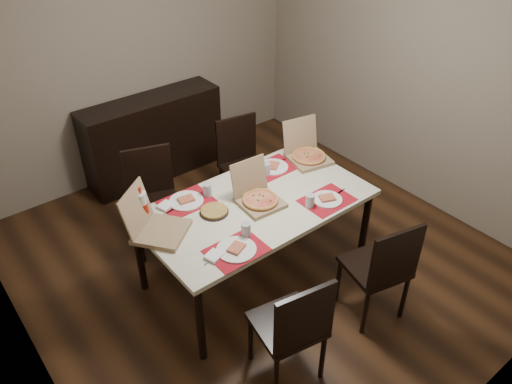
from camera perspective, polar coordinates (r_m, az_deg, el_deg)
ground at (r=4.54m, az=0.07°, el=-7.42°), size 3.80×4.00×0.02m
room_walls at (r=3.92m, az=-4.01°, el=15.30°), size 3.84×4.02×2.62m
sideboard at (r=5.52m, az=-11.61°, el=6.13°), size 1.50×0.40×0.90m
dining_table at (r=3.94m, az=-0.00°, el=-1.99°), size 1.80×1.00×0.75m
chair_near_left at (r=3.32m, az=4.29°, el=-15.04°), size 0.49×0.49×0.93m
chair_near_right at (r=3.80m, az=14.18°, el=-8.30°), size 0.51×0.51×0.93m
chair_far_left at (r=4.48m, az=-11.70°, el=-0.36°), size 0.53×0.53×0.93m
chair_far_right at (r=4.88m, az=-1.61°, el=3.62°), size 0.49×0.49×0.93m
setting_near_left at (r=3.47m, az=-2.24°, el=-6.13°), size 0.45×0.30×0.11m
setting_near_right at (r=3.92m, az=7.59°, el=-0.89°), size 0.43×0.30×0.11m
setting_far_left at (r=3.94m, az=-7.65°, el=-0.78°), size 0.50×0.30×0.11m
setting_far_right at (r=4.28m, az=1.74°, el=2.82°), size 0.48×0.30×0.11m
napkin_loose at (r=3.90m, az=1.16°, el=-1.02°), size 0.16×0.16×0.02m
pizza_box_center at (r=3.87m, az=0.24°, el=-0.56°), size 0.33×0.37×0.31m
pizza_box_right at (r=4.44m, az=5.86°, el=4.37°), size 0.40×0.43×0.33m
pizza_box_left at (r=3.64m, az=-11.42°, el=-3.86°), size 0.51×0.52×0.35m
faina_plate at (r=3.80m, az=-4.81°, el=-2.21°), size 0.22×0.22×0.03m
dip_bowl at (r=4.03m, az=-1.43°, el=0.41°), size 0.12×0.12×0.03m
soda_bottle at (r=3.74m, az=-12.95°, el=-1.66°), size 0.10×0.10×0.30m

